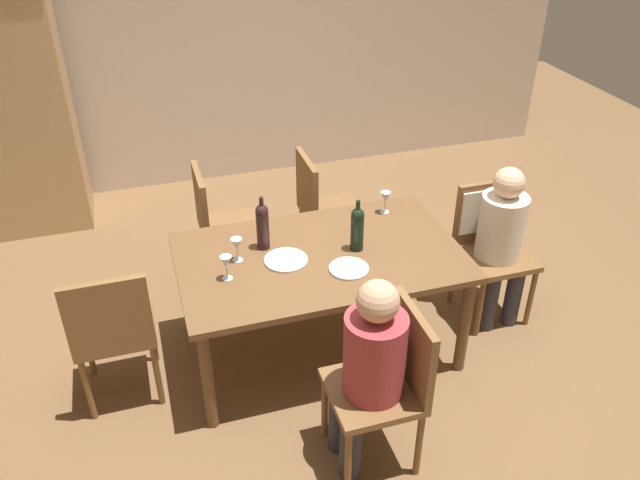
{
  "coord_description": "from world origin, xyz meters",
  "views": [
    {
      "loc": [
        -0.94,
        -3.02,
        2.82
      ],
      "look_at": [
        0.0,
        0.0,
        0.82
      ],
      "focal_mm": 36.01,
      "sensor_mm": 36.0,
      "label": 1
    }
  ],
  "objects": [
    {
      "name": "ground_plane",
      "position": [
        0.0,
        0.0,
        0.0
      ],
      "size": [
        10.0,
        10.0,
        0.0
      ],
      "primitive_type": "plane",
      "color": "brown"
    },
    {
      "name": "rear_room_partition",
      "position": [
        0.0,
        2.71,
        1.35
      ],
      "size": [
        6.4,
        0.12,
        2.7
      ],
      "primitive_type": "cube",
      "color": "beige",
      "rests_on": "ground_plane"
    },
    {
      "name": "dining_table",
      "position": [
        0.0,
        0.0,
        0.64
      ],
      "size": [
        1.68,
        1.02,
        0.72
      ],
      "color": "brown",
      "rests_on": "ground_plane"
    },
    {
      "name": "chair_right_end",
      "position": [
        1.22,
        0.12,
        0.59
      ],
      "size": [
        0.44,
        0.46,
        0.92
      ],
      "rotation": [
        0.0,
        0.0,
        3.14
      ],
      "color": "brown",
      "rests_on": "ground_plane"
    },
    {
      "name": "chair_near",
      "position": [
        0.09,
        -0.89,
        0.53
      ],
      "size": [
        0.44,
        0.44,
        0.92
      ],
      "rotation": [
        0.0,
        0.0,
        1.57
      ],
      "color": "brown",
      "rests_on": "ground_plane"
    },
    {
      "name": "chair_far_left",
      "position": [
        -0.46,
        0.89,
        0.53
      ],
      "size": [
        0.44,
        0.44,
        0.92
      ],
      "rotation": [
        0.0,
        0.0,
        -1.57
      ],
      "color": "brown",
      "rests_on": "ground_plane"
    },
    {
      "name": "chair_left_end",
      "position": [
        -1.22,
        -0.09,
        0.53
      ],
      "size": [
        0.44,
        0.44,
        0.92
      ],
      "color": "brown",
      "rests_on": "ground_plane"
    },
    {
      "name": "chair_far_right",
      "position": [
        0.29,
        0.89,
        0.53
      ],
      "size": [
        0.44,
        0.44,
        0.92
      ],
      "rotation": [
        0.0,
        0.0,
        -1.57
      ],
      "color": "brown",
      "rests_on": "ground_plane"
    },
    {
      "name": "person_woman_host",
      "position": [
        1.22,
        -0.03,
        0.65
      ],
      "size": [
        0.3,
        0.34,
        1.11
      ],
      "rotation": [
        0.0,
        0.0,
        3.14
      ],
      "color": "#33333D",
      "rests_on": "ground_plane"
    },
    {
      "name": "person_man_bearded",
      "position": [
        -0.03,
        -0.89,
        0.66
      ],
      "size": [
        0.35,
        0.31,
        1.13
      ],
      "rotation": [
        0.0,
        0.0,
        1.57
      ],
      "color": "#33333D",
      "rests_on": "ground_plane"
    },
    {
      "name": "wine_bottle_tall_green",
      "position": [
        0.23,
        -0.01,
        0.87
      ],
      "size": [
        0.08,
        0.08,
        0.33
      ],
      "color": "black",
      "rests_on": "dining_table"
    },
    {
      "name": "wine_bottle_dark_red",
      "position": [
        -0.3,
        0.17,
        0.88
      ],
      "size": [
        0.08,
        0.08,
        0.34
      ],
      "color": "black",
      "rests_on": "dining_table"
    },
    {
      "name": "wine_glass_near_left",
      "position": [
        -0.57,
        -0.08,
        0.83
      ],
      "size": [
        0.07,
        0.07,
        0.15
      ],
      "color": "silver",
      "rests_on": "dining_table"
    },
    {
      "name": "wine_glass_centre",
      "position": [
        0.55,
        0.35,
        0.83
      ],
      "size": [
        0.07,
        0.07,
        0.15
      ],
      "color": "silver",
      "rests_on": "dining_table"
    },
    {
      "name": "wine_glass_near_right",
      "position": [
        -0.48,
        0.08,
        0.83
      ],
      "size": [
        0.07,
        0.07,
        0.15
      ],
      "color": "silver",
      "rests_on": "dining_table"
    },
    {
      "name": "dinner_plate_host",
      "position": [
        -0.21,
        -0.01,
        0.73
      ],
      "size": [
        0.26,
        0.26,
        0.01
      ],
      "primitive_type": "cylinder",
      "color": "silver",
      "rests_on": "dining_table"
    },
    {
      "name": "dinner_plate_guest_left",
      "position": [
        0.11,
        -0.2,
        0.73
      ],
      "size": [
        0.23,
        0.23,
        0.01
      ],
      "primitive_type": "cylinder",
      "color": "silver",
      "rests_on": "dining_table"
    },
    {
      "name": "handbag",
      "position": [
        0.73,
        0.89,
        0.11
      ],
      "size": [
        0.16,
        0.3,
        0.22
      ],
      "primitive_type": "cube",
      "rotation": [
        0.0,
        0.0,
        -1.72
      ],
      "color": "brown",
      "rests_on": "ground_plane"
    }
  ]
}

